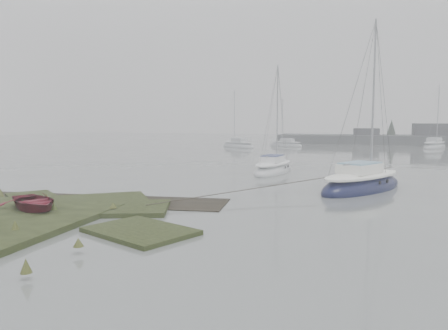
% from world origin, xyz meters
% --- Properties ---
extents(ground, '(160.00, 160.00, 0.00)m').
position_xyz_m(ground, '(0.00, 30.00, 0.00)').
color(ground, slate).
rests_on(ground, ground).
extents(sailboat_main, '(5.63, 7.25, 9.97)m').
position_xyz_m(sailboat_main, '(7.97, 11.07, 0.31)').
color(sailboat_main, '#101433').
rests_on(sailboat_main, ground).
extents(sailboat_white, '(2.89, 6.19, 8.40)m').
position_xyz_m(sailboat_white, '(2.01, 17.58, 0.26)').
color(sailboat_white, silver).
rests_on(sailboat_white, ground).
extents(sailboat_far_a, '(6.15, 5.13, 8.60)m').
position_xyz_m(sailboat_far_a, '(-7.62, 45.65, 0.27)').
color(sailboat_far_a, silver).
rests_on(sailboat_far_a, ground).
extents(sailboat_far_b, '(4.81, 6.88, 9.31)m').
position_xyz_m(sailboat_far_b, '(18.58, 51.50, 0.29)').
color(sailboat_far_b, silver).
rests_on(sailboat_far_b, ground).
extents(sailboat_far_c, '(5.54, 3.70, 7.47)m').
position_xyz_m(sailboat_far_c, '(-1.52, 50.12, 0.23)').
color(sailboat_far_c, '#B8BEC3').
rests_on(sailboat_far_c, ground).
extents(dinghy, '(3.72, 3.46, 0.63)m').
position_xyz_m(dinghy, '(-4.99, 1.00, 0.53)').
color(dinghy, maroon).
rests_on(dinghy, marsh_bank).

